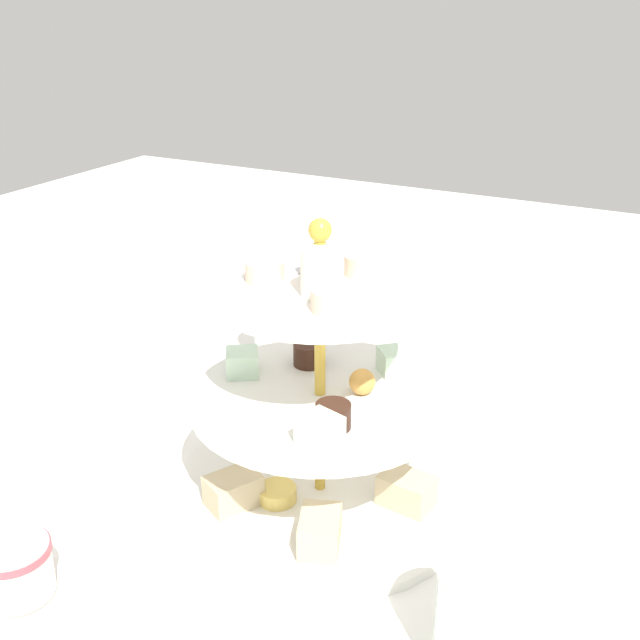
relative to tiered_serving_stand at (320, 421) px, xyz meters
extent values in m
plane|color=white|center=(0.00, 0.00, -0.08)|extent=(2.40, 2.40, 0.00)
cylinder|color=white|center=(0.00, 0.00, -0.08)|extent=(0.29, 0.29, 0.01)
cylinder|color=white|center=(0.00, 0.00, 0.02)|extent=(0.24, 0.24, 0.01)
cylinder|color=white|center=(0.00, 0.00, 0.13)|extent=(0.19, 0.19, 0.01)
cylinder|color=gold|center=(0.00, 0.00, 0.05)|extent=(0.01, 0.01, 0.27)
sphere|color=gold|center=(0.00, 0.00, 0.18)|extent=(0.02, 0.02, 0.02)
cube|color=#CCB78E|center=(-0.08, 0.01, -0.06)|extent=(0.06, 0.05, 0.03)
cube|color=#CCB78E|center=(-0.04, -0.08, -0.06)|extent=(0.06, 0.06, 0.03)
cube|color=#CCB78E|center=(0.06, -0.06, -0.06)|extent=(0.06, 0.05, 0.03)
cube|color=#CCB78E|center=(0.07, 0.04, -0.06)|extent=(0.06, 0.05, 0.03)
cube|color=#CCB78E|center=(-0.01, 0.08, -0.06)|extent=(0.04, 0.05, 0.03)
cylinder|color=#E5C660|center=(0.04, -0.03, -0.07)|extent=(0.04, 0.04, 0.01)
cylinder|color=#381E14|center=(0.05, 0.04, 0.04)|extent=(0.03, 0.03, 0.02)
cylinder|color=#381E14|center=(-0.05, -0.04, 0.04)|extent=(0.03, 0.03, 0.02)
cube|color=silver|center=(0.07, 0.04, 0.04)|extent=(0.04, 0.04, 0.02)
cube|color=silver|center=(-0.07, 0.04, 0.04)|extent=(0.04, 0.04, 0.02)
cube|color=silver|center=(0.00, -0.08, 0.04)|extent=(0.04, 0.04, 0.02)
sphere|color=gold|center=(-0.02, 0.03, 0.04)|extent=(0.02, 0.02, 0.02)
cylinder|color=beige|center=(0.01, -0.05, 0.14)|extent=(0.03, 0.03, 0.02)
cylinder|color=beige|center=(0.04, 0.03, 0.14)|extent=(0.03, 0.03, 0.02)
cylinder|color=beige|center=(-0.05, 0.02, 0.14)|extent=(0.03, 0.03, 0.02)
cylinder|color=white|center=(0.01, 0.01, 0.15)|extent=(0.04, 0.04, 0.04)
cube|color=silver|center=(-0.04, -0.03, 0.13)|extent=(0.09, 0.05, 0.00)
cube|color=silver|center=(0.04, -0.03, 0.13)|extent=(0.09, 0.04, 0.00)
cylinder|color=silver|center=(-0.21, -0.16, -0.02)|extent=(0.07, 0.07, 0.14)
cylinder|color=white|center=(0.23, -0.15, -0.08)|extent=(0.09, 0.09, 0.01)
cylinder|color=white|center=(0.23, -0.15, -0.06)|extent=(0.06, 0.06, 0.04)
cylinder|color=#D14C56|center=(0.23, -0.15, -0.04)|extent=(0.06, 0.06, 0.01)
cube|color=silver|center=(-0.23, 0.21, -0.08)|extent=(0.10, 0.15, 0.00)
cube|color=silver|center=(0.06, -0.31, -0.08)|extent=(0.17, 0.07, 0.00)
cylinder|color=silver|center=(0.13, 0.19, -0.03)|extent=(0.06, 0.06, 0.10)
camera|label=1|loc=(0.54, 0.28, 0.37)|focal=43.34mm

